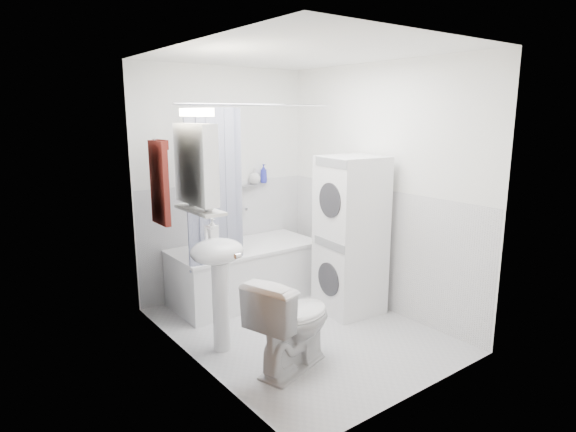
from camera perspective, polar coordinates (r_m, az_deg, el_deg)
floor at (r=4.49m, az=1.27°, el=-13.26°), size 2.60×2.60×0.00m
room_walls at (r=4.08m, az=1.36°, el=5.95°), size 2.60×2.60×2.60m
wainscot at (r=4.49m, az=-1.02°, el=-5.04°), size 1.98×2.58×2.58m
door at (r=3.20m, az=-5.99°, el=-4.74°), size 0.05×2.00×2.00m
bathtub at (r=5.08m, az=-5.12°, el=-6.36°), size 1.52×0.72×0.58m
tub_spout at (r=5.30m, az=-5.29°, el=0.92°), size 0.04×0.12×0.04m
curtain_rod at (r=4.57m, az=-3.49°, el=13.03°), size 1.70×0.02×0.02m
shower_curtain at (r=4.37m, az=-8.57°, el=3.10°), size 0.55×0.02×1.45m
sink at (r=3.91m, az=-8.26°, el=-6.21°), size 0.44×0.37×1.04m
medicine_cabinet at (r=3.68m, az=-10.83°, el=6.29°), size 0.13×0.50×0.71m
shelf at (r=3.74m, az=-10.41°, el=0.73°), size 0.18×0.54×0.02m
shower_caddy at (r=5.28m, az=-4.82°, el=3.63°), size 0.22×0.06×0.02m
towel at (r=4.28m, az=-14.99°, el=4.04°), size 0.07×0.31×0.74m
washer_dryer at (r=4.70m, az=7.40°, el=-2.28°), size 0.60×0.60×1.53m
toilet at (r=3.73m, az=0.50°, el=-12.48°), size 0.85×0.63×0.74m
soap_pump at (r=4.00m, az=-8.94°, el=-2.14°), size 0.08×0.17×0.08m
shelf_bottle at (r=3.60m, az=-9.36°, el=1.10°), size 0.07×0.18×0.07m
shelf_cup at (r=3.83m, az=-11.25°, el=1.93°), size 0.10×0.09×0.10m
shampoo_a at (r=5.32m, az=-3.98°, el=4.53°), size 0.13×0.17×0.13m
shampoo_b at (r=5.39m, az=-2.90°, el=4.37°), size 0.08×0.21×0.08m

